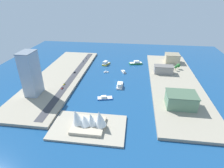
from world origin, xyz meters
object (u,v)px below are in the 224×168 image
catamaran_blue (105,98)px  tower_tall_glass (31,74)px  sedan_silver (83,61)px  ferry_white_commuter (120,85)px  ferry_green_doubledeck (136,63)px  yacht_sleek_gray (123,72)px  office_block_beige (172,58)px  van_white (86,58)px  ferry_yellow_fast (106,63)px  terminal_long_green (181,100)px  sailboat_small_white (106,72)px  suv_black (75,72)px  traffic_light_waterfront (77,74)px  pickup_red (62,88)px  taxi_yellow_cab (64,84)px  opera_landmark (88,120)px  carpark_squat_concrete (163,69)px

catamaran_blue → tower_tall_glass: (91.33, 4.51, 30.18)m
catamaran_blue → sedan_silver: size_ratio=4.11×
ferry_white_commuter → ferry_green_doubledeck: bearing=-102.8°
yacht_sleek_gray → ferry_white_commuter: ferry_white_commuter is taller
ferry_white_commuter → office_block_beige: (-87.75, -103.97, 8.76)m
yacht_sleek_gray → van_white: 94.02m
ferry_yellow_fast → terminal_long_green: size_ratio=0.59×
yacht_sleek_gray → sailboat_small_white: 29.20m
ferry_white_commuter → van_white: size_ratio=5.43×
ferry_white_commuter → suv_black: ferry_white_commuter is taller
ferry_green_doubledeck → traffic_light_waterfront: (90.33, 75.68, 5.42)m
pickup_red → catamaran_blue: bearing=168.0°
sailboat_small_white → taxi_yellow_cab: (51.23, 57.95, 3.19)m
tower_tall_glass → van_white: 148.59m
pickup_red → ferry_yellow_fast: bearing=-112.5°
traffic_light_waterfront → opera_landmark: size_ratio=0.18×
catamaran_blue → ferry_white_commuter: 38.68m
ferry_green_doubledeck → office_block_beige: (-66.28, -9.72, 9.02)m
suv_black → pickup_red: 54.65m
ferry_white_commuter → traffic_light_waterfront: (68.87, -18.58, 5.15)m
ferry_yellow_fast → taxi_yellow_cab: size_ratio=4.29×
suv_black → pickup_red: size_ratio=1.00×
sailboat_small_white → office_block_beige: 128.79m
opera_landmark → carpark_squat_concrete: bearing=-121.9°
ferry_yellow_fast → office_block_beige: bearing=-170.1°
carpark_squat_concrete → ferry_yellow_fast: bearing=-18.0°
tower_tall_glass → pickup_red: 44.19m
yacht_sleek_gray → sailboat_small_white: size_ratio=1.21×
yacht_sleek_gray → sedan_silver: sedan_silver is taller
sailboat_small_white → taxi_yellow_cab: size_ratio=2.56×
sailboat_small_white → ferry_green_doubledeck: 67.79m
sailboat_small_white → ferry_green_doubledeck: sailboat_small_white is taller
yacht_sleek_gray → traffic_light_waterfront: size_ratio=2.23×
carpark_squat_concrete → taxi_yellow_cab: bearing=22.8°
opera_landmark → van_white: bearing=-74.5°
terminal_long_green → traffic_light_waterfront: terminal_long_green is taller
catamaran_blue → sailboat_small_white: bearing=-82.0°
carpark_squat_concrete → opera_landmark: size_ratio=0.82×
ferry_white_commuter → pickup_red: (77.16, 22.18, 1.77)m
catamaran_blue → sailboat_small_white: 83.41m
carpark_squat_concrete → terminal_long_green: size_ratio=0.89×
tower_tall_glass → sedan_silver: size_ratio=11.05×
taxi_yellow_cab → yacht_sleek_gray: bearing=-142.4°
van_white → ferry_white_commuter: bearing=126.7°
catamaran_blue → tower_tall_glass: tower_tall_glass is taller
ferry_green_doubledeck → carpark_squat_concrete: bearing=135.4°
yacht_sleek_gray → pickup_red: size_ratio=2.81×
ferry_white_commuter → sedan_silver: ferry_white_commuter is taller
ferry_yellow_fast → suv_black: (43.59, 50.29, 1.25)m
ferry_yellow_fast → van_white: bearing=-25.3°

